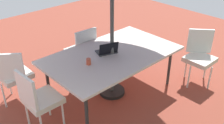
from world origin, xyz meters
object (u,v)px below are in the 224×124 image
at_px(chair_southeast, 13,74).
at_px(cup, 89,62).
at_px(chair_south, 82,49).
at_px(chair_northwest, 200,55).
at_px(laptop, 107,51).
at_px(dining_table, 112,56).
at_px(chair_east, 38,98).

height_order(chair_southeast, cup, chair_southeast).
bearing_deg(chair_southeast, chair_south, -144.42).
bearing_deg(chair_northwest, chair_south, 179.98).
bearing_deg(laptop, chair_south, -74.01).
distance_m(chair_northwest, chair_south, 2.14).
height_order(dining_table, chair_southeast, chair_southeast).
bearing_deg(chair_south, laptop, 89.62).
distance_m(chair_south, chair_southeast, 1.32).
xyz_separation_m(chair_south, laptop, (0.05, 0.76, 0.27)).
xyz_separation_m(dining_table, chair_northwest, (-1.41, 0.79, -0.18)).
bearing_deg(cup, chair_northwest, 157.95).
height_order(dining_table, chair_east, chair_east).
xyz_separation_m(dining_table, chair_south, (-0.00, -0.82, -0.18)).
bearing_deg(cup, chair_south, -120.74).
height_order(chair_east, chair_southeast, same).
relative_size(chair_northwest, chair_east, 1.00).
height_order(chair_east, chair_south, same).
bearing_deg(chair_southeast, laptop, -174.77).
height_order(chair_southeast, laptop, laptop).
xyz_separation_m(chair_east, cup, (-0.85, 0.05, 0.27)).
relative_size(chair_south, laptop, 2.55).
height_order(chair_northwest, chair_south, same).
bearing_deg(chair_northwest, laptop, -161.52).
bearing_deg(chair_southeast, chair_east, 125.68).
distance_m(dining_table, chair_east, 1.35).
height_order(dining_table, chair_south, chair_south).
bearing_deg(chair_northwest, chair_east, -147.80).
relative_size(chair_east, cup, 10.12).
relative_size(chair_northwest, chair_south, 1.00).
xyz_separation_m(chair_northwest, chair_east, (2.75, -0.82, 0.00)).
distance_m(chair_southeast, laptop, 1.52).
distance_m(chair_northwest, laptop, 1.71).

